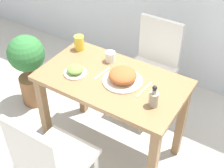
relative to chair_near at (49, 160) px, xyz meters
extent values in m
plane|color=#B7B2A8|center=(0.06, 0.66, -0.51)|extent=(16.00, 16.00, 0.00)
cube|color=olive|center=(0.06, 0.66, 0.24)|extent=(1.07, 0.61, 0.04)
cube|color=olive|center=(-0.42, 0.40, -0.14)|extent=(0.06, 0.06, 0.73)
cube|color=olive|center=(0.55, 0.40, -0.14)|extent=(0.06, 0.06, 0.73)
cube|color=olive|center=(-0.42, 0.91, -0.14)|extent=(0.06, 0.06, 0.73)
cube|color=olive|center=(0.55, 0.91, -0.14)|extent=(0.06, 0.06, 0.73)
cube|color=silver|center=(0.00, 0.08, -0.07)|extent=(0.42, 0.42, 0.04)
cube|color=silver|center=(0.00, -0.11, 0.17)|extent=(0.40, 0.04, 0.44)
cylinder|color=white|center=(-0.18, 0.26, -0.30)|extent=(0.03, 0.03, 0.42)
cube|color=silver|center=(0.08, 1.25, -0.07)|extent=(0.42, 0.42, 0.04)
cube|color=silver|center=(0.08, 1.44, 0.17)|extent=(0.40, 0.04, 0.44)
cylinder|color=white|center=(-0.10, 1.07, -0.30)|extent=(0.03, 0.03, 0.42)
cylinder|color=white|center=(0.26, 1.07, -0.30)|extent=(0.03, 0.03, 0.42)
cylinder|color=white|center=(-0.10, 1.43, -0.30)|extent=(0.03, 0.03, 0.42)
cylinder|color=white|center=(0.26, 1.43, -0.30)|extent=(0.03, 0.03, 0.42)
cylinder|color=beige|center=(0.14, 0.67, 0.26)|extent=(0.29, 0.29, 0.01)
ellipsoid|color=#A35128|center=(0.14, 0.67, 0.31)|extent=(0.20, 0.20, 0.09)
cylinder|color=beige|center=(-0.19, 0.56, 0.26)|extent=(0.17, 0.17, 0.01)
ellipsoid|color=olive|center=(-0.19, 0.56, 0.29)|extent=(0.12, 0.12, 0.05)
cylinder|color=silver|center=(-0.06, 0.83, 0.30)|extent=(0.07, 0.07, 0.08)
cylinder|color=gold|center=(-0.37, 0.84, 0.32)|extent=(0.08, 0.08, 0.12)
cylinder|color=gray|center=(0.44, 0.56, 0.31)|extent=(0.06, 0.06, 0.10)
cylinder|color=gray|center=(0.44, 0.56, 0.37)|extent=(0.03, 0.03, 0.03)
sphere|color=black|center=(0.44, 0.56, 0.40)|extent=(0.03, 0.03, 0.03)
cube|color=silver|center=(-0.03, 0.67, 0.26)|extent=(0.02, 0.18, 0.00)
cube|color=silver|center=(0.32, 0.67, 0.26)|extent=(0.03, 0.19, 0.00)
cylinder|color=brown|center=(-0.92, 0.76, -0.36)|extent=(0.24, 0.24, 0.30)
cylinder|color=brown|center=(-0.92, 0.76, -0.16)|extent=(0.04, 0.04, 0.10)
sphere|color=#2D6B33|center=(-0.92, 0.76, 0.07)|extent=(0.34, 0.34, 0.34)
camera|label=1|loc=(1.00, -0.83, 1.63)|focal=50.00mm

